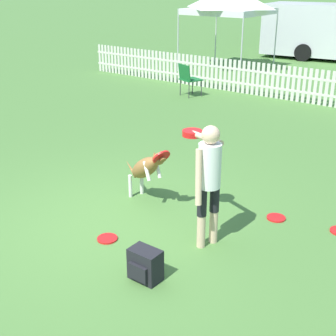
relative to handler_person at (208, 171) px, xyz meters
name	(u,v)px	position (x,y,z in m)	size (l,w,h in m)	color
ground_plane	(109,223)	(-1.35, -0.39, -0.99)	(240.00, 240.00, 0.00)	#4C7A38
handler_person	(208,171)	(0.00, 0.00, 0.00)	(0.86, 0.88, 1.58)	beige
leaping_dog	(146,167)	(-1.33, 0.43, -0.42)	(1.11, 0.54, 0.98)	olive
frisbee_near_handler	(276,218)	(0.46, 1.13, -0.98)	(0.27, 0.27, 0.02)	red
frisbee_near_dog	(107,239)	(-1.05, -0.72, -0.98)	(0.27, 0.27, 0.02)	red
backpack_on_grass	(145,265)	(-0.11, -1.08, -0.81)	(0.36, 0.27, 0.38)	black
picket_fence	(321,88)	(-1.35, 7.69, -0.52)	(16.38, 0.04, 0.94)	silver
folding_chair_center	(188,77)	(-4.71, 6.40, -0.44)	(0.66, 0.67, 0.91)	#333338
canopy_tent_main	(229,0)	(-5.92, 10.61, 1.42)	(2.59, 2.59, 2.89)	silver
equipment_trailer	(328,30)	(-3.97, 15.40, 0.16)	(5.85, 2.97, 2.16)	silver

